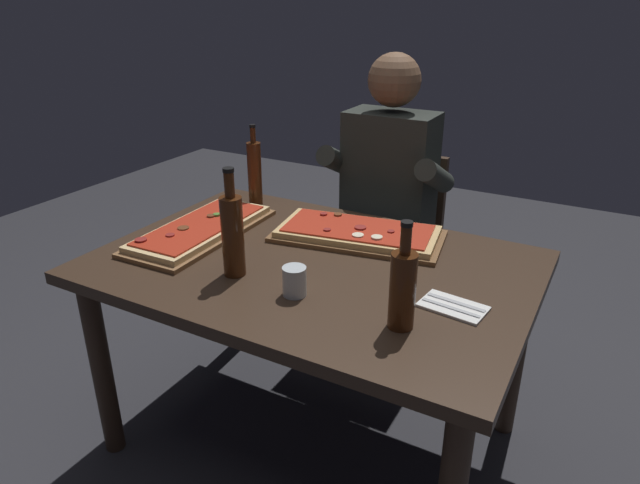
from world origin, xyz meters
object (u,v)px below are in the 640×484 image
at_px(oil_bottle_amber, 233,233).
at_px(tumbler_near_camera, 294,281).
at_px(pizza_rectangular_front, 358,233).
at_px(pizza_rectangular_left, 202,229).
at_px(diner_chair, 392,238).
at_px(dining_table, 313,287).
at_px(seated_diner, 385,194).
at_px(wine_bottle_dark, 255,173).
at_px(vinegar_bottle_green, 403,288).

xyz_separation_m(oil_bottle_amber, tumbler_near_camera, (0.23, -0.02, -0.09)).
relative_size(pizza_rectangular_front, pizza_rectangular_left, 1.05).
height_order(pizza_rectangular_front, diner_chair, diner_chair).
height_order(dining_table, diner_chair, diner_chair).
bearing_deg(tumbler_near_camera, pizza_rectangular_front, 92.13).
distance_m(oil_bottle_amber, diner_chair, 1.13).
bearing_deg(seated_diner, oil_bottle_amber, -96.76).
bearing_deg(oil_bottle_amber, tumbler_near_camera, -5.70).
xyz_separation_m(wine_bottle_dark, tumbler_near_camera, (0.54, -0.58, -0.09)).
xyz_separation_m(dining_table, pizza_rectangular_left, (-0.47, 0.00, 0.11)).
bearing_deg(seated_diner, vinegar_bottle_green, -64.80).
bearing_deg(dining_table, wine_bottle_dark, 142.82).
distance_m(wine_bottle_dark, diner_chair, 0.76).
relative_size(wine_bottle_dark, oil_bottle_amber, 0.97).
bearing_deg(diner_chair, seated_diner, -90.00).
distance_m(pizza_rectangular_left, seated_diner, 0.84).
distance_m(oil_bottle_amber, tumbler_near_camera, 0.25).
relative_size(pizza_rectangular_left, vinegar_bottle_green, 2.04).
height_order(wine_bottle_dark, oil_bottle_amber, oil_bottle_amber).
height_order(tumbler_near_camera, seated_diner, seated_diner).
distance_m(pizza_rectangular_front, seated_diner, 0.50).
relative_size(tumbler_near_camera, diner_chair, 0.10).
distance_m(dining_table, oil_bottle_amber, 0.35).
bearing_deg(vinegar_bottle_green, pizza_rectangular_front, 126.44).
bearing_deg(seated_diner, pizza_rectangular_left, -119.23).
relative_size(dining_table, pizza_rectangular_front, 2.20).
xyz_separation_m(wine_bottle_dark, diner_chair, (0.42, 0.49, -0.39)).
height_order(dining_table, pizza_rectangular_left, pizza_rectangular_left).
xyz_separation_m(wine_bottle_dark, oil_bottle_amber, (0.31, -0.56, 0.00)).
bearing_deg(vinegar_bottle_green, diner_chair, 112.71).
xyz_separation_m(vinegar_bottle_green, diner_chair, (-0.45, 1.09, -0.37)).
bearing_deg(pizza_rectangular_front, oil_bottle_amber, -116.06).
bearing_deg(tumbler_near_camera, seated_diner, 97.27).
relative_size(wine_bottle_dark, diner_chair, 0.38).
bearing_deg(dining_table, pizza_rectangular_left, 179.59).
relative_size(pizza_rectangular_front, oil_bottle_amber, 1.86).
relative_size(pizza_rectangular_front, seated_diner, 0.48).
distance_m(pizza_rectangular_left, oil_bottle_amber, 0.38).
bearing_deg(pizza_rectangular_left, tumbler_near_camera, -22.70).
relative_size(tumbler_near_camera, seated_diner, 0.07).
bearing_deg(wine_bottle_dark, diner_chair, 49.53).
relative_size(wine_bottle_dark, tumbler_near_camera, 3.78).
bearing_deg(pizza_rectangular_left, pizza_rectangular_front, 25.06).
bearing_deg(diner_chair, oil_bottle_amber, -95.99).
bearing_deg(tumbler_near_camera, oil_bottle_amber, 174.30).
height_order(pizza_rectangular_front, pizza_rectangular_left, same).
bearing_deg(oil_bottle_amber, vinegar_bottle_green, -3.45).
height_order(pizza_rectangular_left, oil_bottle_amber, oil_bottle_amber).
bearing_deg(diner_chair, pizza_rectangular_left, -115.68).
bearing_deg(tumbler_near_camera, diner_chair, 96.47).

